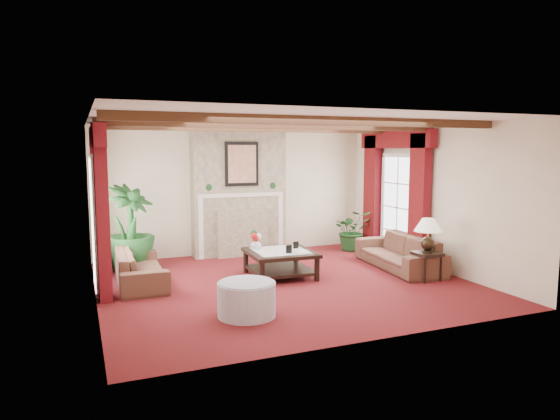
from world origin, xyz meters
name	(u,v)px	position (x,y,z in m)	size (l,w,h in m)	color
floor	(285,283)	(0.00, 0.00, 0.00)	(6.00, 6.00, 0.00)	#4E0E0E
ceiling	(285,122)	(0.00, 0.00, 2.70)	(6.00, 6.00, 0.00)	white
back_wall	(236,191)	(0.00, 2.75, 1.35)	(6.00, 0.02, 2.70)	beige
left_wall	(92,212)	(-3.00, 0.00, 1.35)	(0.02, 5.50, 2.70)	beige
right_wall	(432,197)	(3.00, 0.00, 1.35)	(0.02, 5.50, 2.70)	beige
ceiling_beams	(285,125)	(0.00, 0.00, 2.64)	(6.00, 3.00, 0.12)	#341E10
fireplace	(238,128)	(0.00, 2.55, 2.70)	(2.00, 0.52, 2.70)	tan
french_door_left	(90,157)	(-2.97, 1.00, 2.13)	(0.10, 1.10, 2.16)	white
french_door_right	(400,155)	(2.97, 1.00, 2.13)	(0.10, 1.10, 2.16)	white
curtains_left	(96,130)	(-2.86, 1.00, 2.55)	(0.20, 2.40, 2.55)	#540D0B
curtains_right	(396,135)	(2.86, 1.00, 2.55)	(0.20, 2.40, 2.55)	#540D0B
sofa_left	(140,261)	(-2.26, 0.92, 0.37)	(0.61, 1.93, 0.75)	black
sofa_right	(399,247)	(2.42, 0.18, 0.41)	(0.82, 2.17, 0.83)	black
potted_palm	(130,247)	(-2.33, 1.88, 0.45)	(1.71, 1.82, 0.90)	black
small_plant	(352,235)	(2.47, 2.00, 0.36)	(1.05, 1.11, 0.71)	black
coffee_table	(280,264)	(0.09, 0.43, 0.23)	(1.13, 1.13, 0.46)	black
side_table	(427,266)	(2.35, -0.74, 0.25)	(0.42, 0.42, 0.49)	black
ottoman	(247,299)	(-1.13, -1.35, 0.23)	(0.79, 0.79, 0.46)	#A19BB0
table_lamp	(428,235)	(2.35, -0.74, 0.79)	(0.48, 0.48, 0.61)	black
flower_vase	(256,244)	(-0.26, 0.75, 0.56)	(0.23, 0.23, 0.19)	silver
book	(297,245)	(0.31, 0.17, 0.60)	(0.21, 0.05, 0.28)	black
photo_frame_a	(289,249)	(0.14, 0.17, 0.54)	(0.11, 0.02, 0.15)	black
photo_frame_b	(296,245)	(0.42, 0.50, 0.53)	(0.10, 0.02, 0.13)	black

